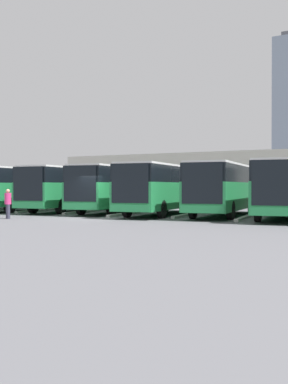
{
  "coord_description": "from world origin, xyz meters",
  "views": [
    {
      "loc": [
        -15.95,
        23.15,
        1.86
      ],
      "look_at": [
        -0.32,
        -5.66,
        1.49
      ],
      "focal_mm": 45.0,
      "sensor_mm": 36.0,
      "label": 1
    }
  ],
  "objects_px": {
    "bus_2": "(225,187)",
    "pedestrian": "(8,203)",
    "bus_3": "(164,187)",
    "bus_4": "(119,187)",
    "bus_6": "(26,187)",
    "bus_1": "(286,187)",
    "bus_5": "(72,187)"
  },
  "relations": [
    {
      "from": "bus_3",
      "to": "bus_6",
      "type": "distance_m",
      "value": 11.83
    },
    {
      "from": "bus_4",
      "to": "bus_6",
      "type": "bearing_deg",
      "value": -0.72
    },
    {
      "from": "bus_1",
      "to": "pedestrian",
      "type": "height_order",
      "value": "bus_1"
    },
    {
      "from": "bus_2",
      "to": "bus_3",
      "type": "distance_m",
      "value": 4.01
    },
    {
      "from": "pedestrian",
      "to": "bus_3",
      "type": "bearing_deg",
      "value": 84.02
    },
    {
      "from": "bus_2",
      "to": "bus_3",
      "type": "xyz_separation_m",
      "value": [
        3.94,
        0.75,
        0.0
      ]
    },
    {
      "from": "pedestrian",
      "to": "bus_2",
      "type": "bearing_deg",
      "value": 72.57
    },
    {
      "from": "bus_3",
      "to": "bus_4",
      "type": "distance_m",
      "value": 4.02
    },
    {
      "from": "bus_1",
      "to": "bus_6",
      "type": "xyz_separation_m",
      "value": [
        19.72,
        0.22,
        0.0
      ]
    },
    {
      "from": "bus_1",
      "to": "bus_3",
      "type": "xyz_separation_m",
      "value": [
        7.89,
        0.13,
        0.0
      ]
    },
    {
      "from": "bus_3",
      "to": "bus_6",
      "type": "relative_size",
      "value": 1.0
    },
    {
      "from": "bus_3",
      "to": "bus_5",
      "type": "height_order",
      "value": "same"
    },
    {
      "from": "bus_5",
      "to": "bus_3",
      "type": "bearing_deg",
      "value": 168.75
    },
    {
      "from": "bus_2",
      "to": "pedestrian",
      "type": "bearing_deg",
      "value": 33.38
    },
    {
      "from": "bus_2",
      "to": "bus_6",
      "type": "height_order",
      "value": "same"
    },
    {
      "from": "bus_4",
      "to": "pedestrian",
      "type": "distance_m",
      "value": 8.94
    },
    {
      "from": "bus_1",
      "to": "bus_2",
      "type": "xyz_separation_m",
      "value": [
        3.94,
        -0.62,
        0.0
      ]
    },
    {
      "from": "bus_3",
      "to": "pedestrian",
      "type": "bearing_deg",
      "value": 44.83
    },
    {
      "from": "bus_2",
      "to": "bus_4",
      "type": "xyz_separation_m",
      "value": [
        7.89,
        -0.02,
        0.0
      ]
    },
    {
      "from": "bus_2",
      "to": "bus_5",
      "type": "distance_m",
      "value": 11.83
    },
    {
      "from": "bus_5",
      "to": "bus_1",
      "type": "bearing_deg",
      "value": 171.37
    },
    {
      "from": "bus_3",
      "to": "bus_2",
      "type": "bearing_deg",
      "value": -176.16
    },
    {
      "from": "bus_2",
      "to": "bus_5",
      "type": "xyz_separation_m",
      "value": [
        11.83,
        0.16,
        0.0
      ]
    },
    {
      "from": "bus_3",
      "to": "bus_4",
      "type": "height_order",
      "value": "same"
    },
    {
      "from": "bus_3",
      "to": "pedestrian",
      "type": "height_order",
      "value": "bus_3"
    },
    {
      "from": "bus_5",
      "to": "bus_6",
      "type": "relative_size",
      "value": 1.0
    },
    {
      "from": "bus_4",
      "to": "bus_5",
      "type": "xyz_separation_m",
      "value": [
        3.94,
        0.18,
        0.0
      ]
    },
    {
      "from": "bus_3",
      "to": "bus_4",
      "type": "xyz_separation_m",
      "value": [
        3.94,
        -0.78,
        0.0
      ]
    },
    {
      "from": "bus_2",
      "to": "bus_6",
      "type": "relative_size",
      "value": 1.0
    },
    {
      "from": "bus_2",
      "to": "bus_4",
      "type": "bearing_deg",
      "value": -7.13
    },
    {
      "from": "bus_1",
      "to": "bus_4",
      "type": "height_order",
      "value": "same"
    },
    {
      "from": "bus_2",
      "to": "bus_5",
      "type": "relative_size",
      "value": 1.0
    }
  ]
}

